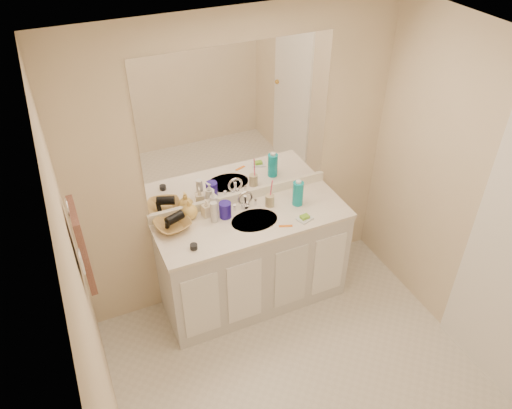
{
  "coord_description": "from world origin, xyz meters",
  "views": [
    {
      "loc": [
        -1.22,
        -1.74,
        3.26
      ],
      "look_at": [
        0.0,
        0.97,
        1.05
      ],
      "focal_mm": 35.0,
      "sensor_mm": 36.0,
      "label": 1
    }
  ],
  "objects": [
    {
      "name": "wicker_basket",
      "position": [
        -0.6,
        1.17,
        0.91
      ],
      "size": [
        0.32,
        0.32,
        0.06
      ],
      "primitive_type": "imported",
      "rotation": [
        0.0,
        0.0,
        0.24
      ],
      "color": "#AD8446",
      "rests_on": "countertop"
    },
    {
      "name": "wall_back",
      "position": [
        0.0,
        1.3,
        1.2
      ],
      "size": [
        2.6,
        0.02,
        2.4
      ],
      "primitive_type": "cube",
      "color": "beige",
      "rests_on": "floor"
    },
    {
      "name": "extra_white_bottle",
      "position": [
        -0.28,
        1.12,
        0.97
      ],
      "size": [
        0.06,
        0.06,
        0.17
      ],
      "primitive_type": "cylinder",
      "rotation": [
        0.0,
        0.0,
        -0.23
      ],
      "color": "silver",
      "rests_on": "countertop"
    },
    {
      "name": "soap_bottle_white",
      "position": [
        -0.24,
        1.24,
        0.98
      ],
      "size": [
        0.1,
        0.1,
        0.2
      ],
      "primitive_type": "imported",
      "rotation": [
        0.0,
        0.0,
        -0.41
      ],
      "color": "white",
      "rests_on": "countertop"
    },
    {
      "name": "dark_jar",
      "position": [
        -0.53,
        0.88,
        0.9
      ],
      "size": [
        0.06,
        0.06,
        0.04
      ],
      "primitive_type": "cylinder",
      "rotation": [
        0.0,
        0.0,
        -0.07
      ],
      "color": "black",
      "rests_on": "countertop"
    },
    {
      "name": "hand_towel",
      "position": [
        -1.25,
        0.77,
        1.25
      ],
      "size": [
        0.04,
        0.32,
        0.55
      ],
      "primitive_type": "cube",
      "color": "brown",
      "rests_on": "towel_ring"
    },
    {
      "name": "soap_bottle_yellow",
      "position": [
        -0.44,
        1.24,
        0.96
      ],
      "size": [
        0.13,
        0.13,
        0.16
      ],
      "primitive_type": "imported",
      "rotation": [
        0.0,
        0.0,
        0.0
      ],
      "color": "#EFC35D",
      "rests_on": "countertop"
    },
    {
      "name": "faucet",
      "position": [
        0.0,
        1.18,
        0.94
      ],
      "size": [
        0.02,
        0.02,
        0.11
      ],
      "primitive_type": "cylinder",
      "color": "silver",
      "rests_on": "countertop"
    },
    {
      "name": "green_soap",
      "position": [
        0.36,
        0.86,
        0.9
      ],
      "size": [
        0.07,
        0.06,
        0.02
      ],
      "primitive_type": "cube",
      "rotation": [
        0.0,
        0.0,
        0.13
      ],
      "color": "#77BA2D",
      "rests_on": "soap_dish"
    },
    {
      "name": "wall_right",
      "position": [
        1.3,
        0.0,
        1.2
      ],
      "size": [
        0.02,
        2.6,
        2.4
      ],
      "primitive_type": "cube",
      "color": "beige",
      "rests_on": "floor"
    },
    {
      "name": "tan_cup",
      "position": [
        0.19,
        1.13,
        0.93
      ],
      "size": [
        0.07,
        0.07,
        0.1
      ],
      "primitive_type": "cylinder",
      "rotation": [
        0.0,
        0.0,
        0.01
      ],
      "color": "tan",
      "rests_on": "countertop"
    },
    {
      "name": "sink_basin",
      "position": [
        0.0,
        1.0,
        0.87
      ],
      "size": [
        0.37,
        0.37,
        0.02
      ],
      "primitive_type": "cylinder",
      "color": "beige",
      "rests_on": "countertop"
    },
    {
      "name": "vanity_cabinet",
      "position": [
        0.0,
        1.02,
        0.42
      ],
      "size": [
        1.5,
        0.55,
        0.85
      ],
      "primitive_type": "cube",
      "color": "silver",
      "rests_on": "floor"
    },
    {
      "name": "towel_ring",
      "position": [
        -1.27,
        0.77,
        1.55
      ],
      "size": [
        0.01,
        0.11,
        0.11
      ],
      "primitive_type": "torus",
      "rotation": [
        0.0,
        1.57,
        0.0
      ],
      "color": "silver",
      "rests_on": "wall_left"
    },
    {
      "name": "orange_comb",
      "position": [
        0.19,
        0.84,
        0.88
      ],
      "size": [
        0.1,
        0.06,
        0.0
      ],
      "primitive_type": "cube",
      "rotation": [
        0.0,
        0.0,
        -0.36
      ],
      "color": "orange",
      "rests_on": "countertop"
    },
    {
      "name": "wall_left",
      "position": [
        -1.3,
        0.0,
        1.2
      ],
      "size": [
        0.02,
        2.6,
        2.4
      ],
      "primitive_type": "cube",
      "color": "beige",
      "rests_on": "floor"
    },
    {
      "name": "blue_mug",
      "position": [
        -0.19,
        1.14,
        0.94
      ],
      "size": [
        0.12,
        0.12,
        0.13
      ],
      "primitive_type": "cylinder",
      "rotation": [
        0.0,
        0.0,
        -0.26
      ],
      "color": "#241594",
      "rests_on": "countertop"
    },
    {
      "name": "ceiling",
      "position": [
        0.0,
        0.0,
        2.4
      ],
      "size": [
        2.6,
        2.6,
        0.02
      ],
      "primitive_type": "cube",
      "color": "white",
      "rests_on": "wall_back"
    },
    {
      "name": "hair_dryer",
      "position": [
        -0.58,
        1.17,
        0.97
      ],
      "size": [
        0.15,
        0.11,
        0.07
      ],
      "primitive_type": "cylinder",
      "rotation": [
        0.0,
        1.57,
        0.36
      ],
      "color": "black",
      "rests_on": "wicker_basket"
    },
    {
      "name": "toothbrush",
      "position": [
        0.2,
        1.13,
        1.03
      ],
      "size": [
        0.02,
        0.04,
        0.19
      ],
      "primitive_type": "cylinder",
      "rotation": [
        0.14,
        0.0,
        0.22
      ],
      "color": "#FD4274",
      "rests_on": "tan_cup"
    },
    {
      "name": "soap_bottle_cream",
      "position": [
        -0.31,
        1.21,
        0.95
      ],
      "size": [
        0.08,
        0.08,
        0.15
      ],
      "primitive_type": "imported",
      "rotation": [
        0.0,
        0.0,
        0.2
      ],
      "color": "#F1E2C4",
      "rests_on": "countertop"
    },
    {
      "name": "countertop",
      "position": [
        0.0,
        1.02,
        0.86
      ],
      "size": [
        1.52,
        0.57,
        0.03
      ],
      "primitive_type": "cube",
      "color": "white",
      "rests_on": "vanity_cabinet"
    },
    {
      "name": "floor",
      "position": [
        0.0,
        0.0,
        0.0
      ],
      "size": [
        2.6,
        2.6,
        0.0
      ],
      "primitive_type": "cube",
      "color": "silver",
      "rests_on": "ground"
    },
    {
      "name": "mirror",
      "position": [
        0.0,
        1.29,
        1.56
      ],
      "size": [
        1.48,
        0.01,
        1.2
      ],
      "primitive_type": "cube",
      "color": "white",
      "rests_on": "wall_back"
    },
    {
      "name": "backsplash",
      "position": [
        0.0,
        1.29,
        0.92
      ],
      "size": [
        1.52,
        0.03,
        0.08
      ],
      "primitive_type": "cube",
      "color": "white",
      "rests_on": "countertop"
    },
    {
      "name": "mouthwash_bottle",
      "position": [
        0.4,
        1.06,
        0.98
      ],
      "size": [
        0.09,
        0.09,
        0.2
      ],
      "primitive_type": "cylinder",
      "rotation": [
        0.0,
        0.0,
        -0.1
      ],
      "color": "#0E9BAB",
      "rests_on": "countertop"
    },
    {
      "name": "switch_plate",
      "position": [
        -1.27,
        0.57,
        1.3
      ],
      "size": [
        0.01,
        0.08,
        0.13
      ],
      "primitive_type": "cube",
      "color": "white",
      "rests_on": "wall_left"
    },
    {
      "name": "soap_dish",
      "position": [
        0.36,
        0.86,
        0.89
      ],
      "size": [
        0.14,
        0.12,
        0.01
      ],
      "primitive_type": "cube",
      "rotation": [
        0.0,
        0.0,
        0.31
      ],
      "color": "silver",
      "rests_on": "countertop"
    }
  ]
}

